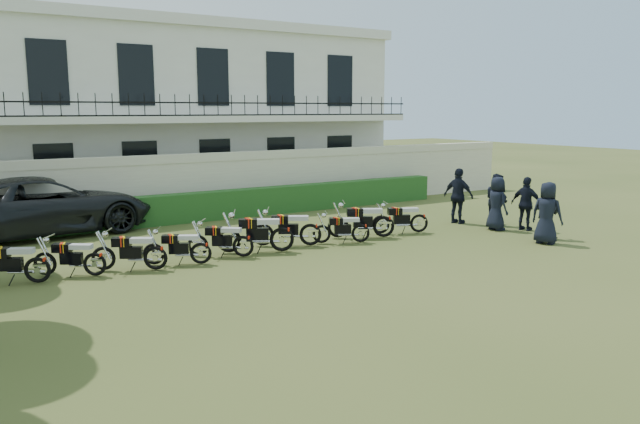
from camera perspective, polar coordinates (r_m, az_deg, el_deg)
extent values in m
plane|color=#3B491D|center=(16.08, -0.30, -4.53)|extent=(100.00, 100.00, 0.00)
cube|color=beige|center=(22.96, -11.00, 2.04)|extent=(30.00, 0.30, 2.00)
cube|color=beige|center=(22.85, -11.09, 4.90)|extent=(30.00, 0.35, 0.30)
cube|color=#214F1C|center=(22.69, -7.87, 0.76)|extent=(18.00, 0.60, 1.00)
cube|color=white|center=(28.46, -15.66, 8.30)|extent=(20.00, 8.00, 7.00)
cube|color=white|center=(28.65, -15.99, 15.71)|extent=(20.40, 8.40, 0.40)
cube|color=white|center=(24.00, -12.34, 8.29)|extent=(20.00, 1.40, 0.25)
cube|color=black|center=(23.39, -11.83, 9.76)|extent=(20.00, 0.05, 0.05)
cube|color=black|center=(23.39, -11.80, 8.66)|extent=(20.00, 0.05, 0.05)
cube|color=black|center=(23.65, -23.08, 3.13)|extent=(1.30, 0.12, 2.20)
cube|color=black|center=(23.58, -23.64, 11.61)|extent=(1.30, 0.12, 2.20)
cube|color=black|center=(24.32, -16.10, 3.67)|extent=(1.30, 0.12, 2.20)
cube|color=black|center=(24.24, -16.48, 11.92)|extent=(1.30, 0.12, 2.20)
cube|color=black|center=(25.32, -9.57, 4.12)|extent=(1.30, 0.12, 2.20)
cube|color=black|center=(25.25, -9.79, 12.05)|extent=(1.30, 0.12, 2.20)
cube|color=black|center=(26.63, -3.60, 4.48)|extent=(1.30, 0.12, 2.20)
cube|color=black|center=(26.56, -3.68, 12.03)|extent=(1.30, 0.12, 2.20)
cube|color=black|center=(28.19, 1.77, 4.77)|extent=(1.30, 0.12, 2.20)
cube|color=black|center=(28.13, 1.80, 11.89)|extent=(1.30, 0.12, 2.20)
torus|color=black|center=(15.12, -22.15, -5.00)|extent=(0.56, 0.36, 0.59)
torus|color=black|center=(15.56, -26.60, -4.91)|extent=(0.56, 0.36, 0.59)
cube|color=black|center=(15.28, -24.27, -4.43)|extent=(0.55, 0.41, 0.29)
cube|color=black|center=(15.31, -25.13, -3.46)|extent=(0.51, 0.43, 0.21)
cube|color=red|center=(15.30, -25.13, -3.42)|extent=(0.12, 0.27, 0.22)
cube|color=yellow|center=(15.28, -24.93, -3.42)|extent=(0.09, 0.27, 0.22)
cube|color=#B4B4B4|center=(15.13, -23.42, -3.33)|extent=(0.58, 0.46, 0.12)
cylinder|color=silver|center=(15.36, -26.29, -2.38)|extent=(0.30, 0.53, 0.03)
torus|color=black|center=(15.27, -17.83, -4.69)|extent=(0.50, 0.39, 0.56)
torus|color=black|center=(15.72, -21.89, -4.52)|extent=(0.50, 0.39, 0.56)
cube|color=black|center=(15.44, -19.76, -4.12)|extent=(0.50, 0.42, 0.27)
cube|color=black|center=(15.46, -20.53, -3.21)|extent=(0.47, 0.43, 0.20)
cube|color=red|center=(15.46, -20.53, -3.18)|extent=(0.13, 0.26, 0.21)
cube|color=yellow|center=(15.44, -20.34, -3.18)|extent=(0.11, 0.25, 0.21)
cube|color=#B4B4B4|center=(15.28, -18.96, -3.12)|extent=(0.54, 0.47, 0.11)
cylinder|color=silver|center=(15.52, -21.58, -2.19)|extent=(0.34, 0.46, 0.03)
torus|color=black|center=(15.49, -12.55, -4.21)|extent=(0.55, 0.37, 0.58)
torus|color=black|center=(15.77, -17.01, -4.15)|extent=(0.55, 0.37, 0.58)
cube|color=black|center=(15.58, -14.65, -3.67)|extent=(0.54, 0.42, 0.29)
cube|color=black|center=(15.57, -15.48, -2.74)|extent=(0.50, 0.44, 0.21)
cube|color=red|center=(15.57, -15.48, -2.70)|extent=(0.12, 0.27, 0.22)
cube|color=yellow|center=(15.56, -15.28, -2.70)|extent=(0.10, 0.26, 0.22)
cube|color=#B4B4B4|center=(15.46, -13.76, -2.61)|extent=(0.57, 0.47, 0.11)
cylinder|color=silver|center=(15.59, -16.62, -1.69)|extent=(0.32, 0.51, 0.03)
torus|color=black|center=(15.89, -8.76, -3.81)|extent=(0.52, 0.34, 0.55)
torus|color=black|center=(16.05, -12.91, -3.82)|extent=(0.52, 0.34, 0.55)
cube|color=black|center=(15.92, -10.70, -3.35)|extent=(0.51, 0.38, 0.27)
cube|color=black|center=(15.90, -11.46, -2.50)|extent=(0.47, 0.40, 0.20)
cube|color=red|center=(15.90, -11.46, -2.47)|extent=(0.11, 0.25, 0.21)
cube|color=yellow|center=(15.89, -11.27, -2.46)|extent=(0.08, 0.25, 0.21)
cube|color=#B4B4B4|center=(15.83, -9.86, -2.36)|extent=(0.54, 0.43, 0.11)
cylinder|color=silver|center=(15.89, -12.52, -1.55)|extent=(0.29, 0.48, 0.03)
torus|color=black|center=(16.42, -4.96, -3.27)|extent=(0.50, 0.42, 0.57)
torus|color=black|center=(16.68, -9.08, -3.15)|extent=(0.50, 0.42, 0.57)
cube|color=black|center=(16.50, -6.89, -2.74)|extent=(0.51, 0.45, 0.28)
cube|color=black|center=(16.50, -7.64, -1.86)|extent=(0.48, 0.45, 0.21)
cube|color=red|center=(16.49, -7.64, -1.83)|extent=(0.15, 0.26, 0.22)
cube|color=yellow|center=(16.48, -7.45, -1.84)|extent=(0.12, 0.25, 0.22)
cube|color=#B4B4B4|center=(16.39, -6.05, -1.77)|extent=(0.54, 0.49, 0.11)
cylinder|color=silver|center=(16.51, -8.67, -0.89)|extent=(0.37, 0.46, 0.03)
torus|color=black|center=(17.07, -1.12, -2.58)|extent=(0.64, 0.39, 0.67)
torus|color=black|center=(17.03, -5.91, -2.66)|extent=(0.64, 0.39, 0.67)
cube|color=black|center=(17.00, -3.33, -2.07)|extent=(0.63, 0.45, 0.33)
cube|color=black|center=(16.94, -4.20, -1.11)|extent=(0.57, 0.48, 0.24)
cube|color=red|center=(16.94, -4.20, -1.07)|extent=(0.12, 0.31, 0.25)
cube|color=yellow|center=(16.94, -3.97, -1.07)|extent=(0.09, 0.30, 0.25)
cube|color=#B4B4B4|center=(16.95, -2.34, -0.93)|extent=(0.66, 0.51, 0.13)
cylinder|color=silver|center=(16.88, -5.40, -0.02)|extent=(0.33, 0.60, 0.03)
torus|color=black|center=(17.77, 1.30, -2.16)|extent=(0.59, 0.41, 0.63)
torus|color=black|center=(17.77, -3.06, -2.17)|extent=(0.59, 0.41, 0.63)
cube|color=black|center=(17.72, -0.72, -1.67)|extent=(0.59, 0.46, 0.31)
cube|color=black|center=(17.67, -1.49, -0.78)|extent=(0.54, 0.48, 0.23)
cube|color=red|center=(17.67, -1.49, -0.75)|extent=(0.14, 0.29, 0.24)
cube|color=yellow|center=(17.67, -1.29, -0.75)|extent=(0.11, 0.29, 0.24)
cube|color=#B4B4B4|center=(17.67, 0.19, -0.65)|extent=(0.62, 0.51, 0.12)
cylinder|color=silver|center=(17.63, -2.58, 0.21)|extent=(0.35, 0.55, 0.03)
torus|color=black|center=(18.35, 5.50, -1.98)|extent=(0.52, 0.31, 0.54)
torus|color=black|center=(18.16, 1.95, -2.07)|extent=(0.52, 0.31, 0.54)
cube|color=black|center=(18.23, 3.87, -1.61)|extent=(0.51, 0.36, 0.26)
cube|color=black|center=(18.15, 3.25, -0.89)|extent=(0.46, 0.38, 0.19)
cube|color=red|center=(18.15, 3.25, -0.86)|extent=(0.10, 0.24, 0.20)
cube|color=yellow|center=(18.16, 3.42, -0.86)|extent=(0.07, 0.24, 0.20)
cube|color=#B4B4B4|center=(18.22, 4.62, -0.75)|extent=(0.53, 0.41, 0.11)
cylinder|color=silver|center=(18.06, 2.37, -0.08)|extent=(0.26, 0.49, 0.03)
torus|color=black|center=(19.11, 7.90, -1.40)|extent=(0.61, 0.41, 0.65)
torus|color=black|center=(18.91, 3.77, -1.45)|extent=(0.61, 0.41, 0.65)
cube|color=black|center=(18.98, 6.01, -0.95)|extent=(0.60, 0.46, 0.32)
cube|color=black|center=(18.89, 5.29, -0.10)|extent=(0.55, 0.48, 0.23)
cube|color=red|center=(18.89, 5.29, -0.07)|extent=(0.13, 0.30, 0.25)
cube|color=yellow|center=(18.90, 5.48, -0.06)|extent=(0.10, 0.29, 0.25)
cube|color=#B4B4B4|center=(18.97, 6.89, 0.04)|extent=(0.64, 0.51, 0.13)
cylinder|color=silver|center=(18.80, 4.28, 0.86)|extent=(0.35, 0.57, 0.03)
torus|color=black|center=(20.09, 10.73, -1.05)|extent=(0.57, 0.31, 0.58)
torus|color=black|center=(19.71, 7.32, -1.16)|extent=(0.57, 0.31, 0.58)
cube|color=black|center=(19.88, 9.18, -0.69)|extent=(0.55, 0.37, 0.29)
cube|color=black|center=(19.77, 8.59, 0.03)|extent=(0.49, 0.40, 0.21)
cube|color=red|center=(19.77, 8.59, 0.06)|extent=(0.09, 0.26, 0.22)
cube|color=yellow|center=(19.79, 8.75, 0.06)|extent=(0.06, 0.26, 0.22)
cube|color=#B4B4B4|center=(19.91, 9.91, 0.17)|extent=(0.57, 0.42, 0.11)
cylinder|color=silver|center=(19.64, 7.76, 0.83)|extent=(0.26, 0.54, 0.03)
imported|color=black|center=(21.12, -24.02, 0.53)|extent=(6.91, 3.86, 1.83)
imported|color=black|center=(19.16, 20.05, -0.08)|extent=(0.84, 1.03, 1.81)
imported|color=black|center=(20.02, 20.02, 0.09)|extent=(0.63, 0.81, 1.66)
imported|color=black|center=(21.07, 18.35, 0.72)|extent=(0.67, 1.09, 1.73)
imported|color=black|center=(20.85, 15.86, 0.75)|extent=(0.67, 0.92, 1.73)
imported|color=black|center=(21.76, 15.84, 1.12)|extent=(0.84, 0.98, 1.74)
imported|color=black|center=(21.74, 12.55, 1.44)|extent=(0.72, 1.19, 1.89)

